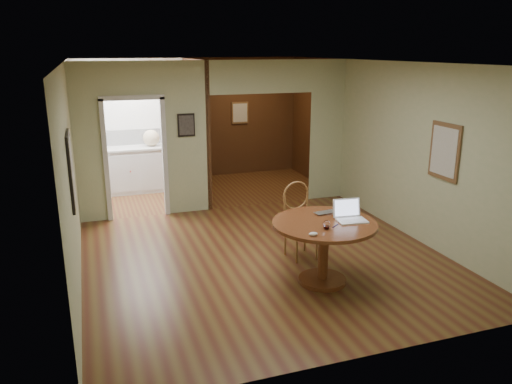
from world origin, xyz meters
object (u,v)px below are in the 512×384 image
object	(u,v)px
dining_table	(324,238)
closed_laptop	(328,214)
open_laptop	(349,215)
chair	(299,216)

from	to	relation	value
dining_table	closed_laptop	xyz separation A→B (m)	(0.17, 0.25, 0.22)
open_laptop	closed_laptop	distance (m)	0.32
open_laptop	closed_laptop	bearing A→B (deg)	127.91
chair	closed_laptop	distance (m)	0.69
dining_table	chair	bearing A→B (deg)	86.57
dining_table	chair	distance (m)	0.90
open_laptop	closed_laptop	size ratio (longest dim) A/B	1.26
chair	dining_table	bearing A→B (deg)	-100.14
chair	closed_laptop	bearing A→B (deg)	-86.75
chair	open_laptop	world-z (taller)	chair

